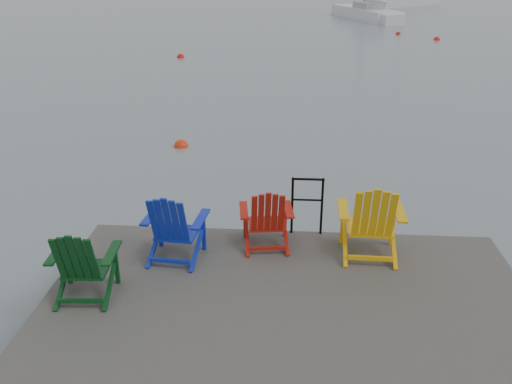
# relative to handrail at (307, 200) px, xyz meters

# --- Properties ---
(ground) EXTENTS (400.00, 400.00, 0.00)m
(ground) POSITION_rel_handrail_xyz_m (-0.25, -2.45, -1.04)
(ground) COLOR slate
(ground) RESTS_ON ground
(dock) EXTENTS (6.00, 5.00, 1.40)m
(dock) POSITION_rel_handrail_xyz_m (-0.25, -2.45, -0.69)
(dock) COLOR #282523
(dock) RESTS_ON ground
(handrail) EXTENTS (0.48, 0.04, 0.90)m
(handrail) POSITION_rel_handrail_xyz_m (0.00, 0.00, 0.00)
(handrail) COLOR black
(handrail) RESTS_ON dock
(chair_green) EXTENTS (0.82, 0.76, 0.98)m
(chair_green) POSITION_rel_handrail_xyz_m (-2.71, -1.90, -0.05)
(chair_green) COLOR #0A3C16
(chair_green) RESTS_ON dock
(chair_blue) EXTENTS (0.87, 0.82, 1.03)m
(chair_blue) POSITION_rel_handrail_xyz_m (-1.81, -0.91, -0.02)
(chair_blue) COLOR #1128B3
(chair_blue) RESTS_ON dock
(chair_red) EXTENTS (0.82, 0.77, 0.95)m
(chair_red) POSITION_rel_handrail_xyz_m (-0.58, -0.47, -0.06)
(chair_red) COLOR #AB180C
(chair_red) RESTS_ON dock
(chair_yellow) EXTENTS (0.92, 0.85, 1.13)m
(chair_yellow) POSITION_rel_handrail_xyz_m (0.86, -0.64, 0.03)
(chair_yellow) COLOR #F6B00D
(chair_yellow) RESTS_ON dock
(sailboat_near) EXTENTS (4.78, 8.59, 11.53)m
(sailboat_near) POSITION_rel_handrail_xyz_m (5.11, 36.82, -0.69)
(sailboat_near) COLOR white
(sailboat_near) RESTS_ON ground
(sailboat_mid) EXTENTS (8.43, 7.54, 12.35)m
(sailboat_mid) POSITION_rel_handrail_xyz_m (9.59, 48.74, -0.69)
(sailboat_mid) COLOR silver
(sailboat_mid) RESTS_ON ground
(buoy_a) EXTENTS (0.35, 0.35, 0.35)m
(buoy_a) POSITION_rel_handrail_xyz_m (-3.02, 5.38, -1.04)
(buoy_a) COLOR red
(buoy_a) RESTS_ON ground
(buoy_b) EXTENTS (0.36, 0.36, 0.36)m
(buoy_b) POSITION_rel_handrail_xyz_m (-5.65, 18.40, -1.04)
(buoy_b) COLOR red
(buoy_b) RESTS_ON ground
(buoy_c) EXTENTS (0.39, 0.39, 0.39)m
(buoy_c) POSITION_rel_handrail_xyz_m (7.86, 25.29, -1.04)
(buoy_c) COLOR red
(buoy_c) RESTS_ON ground
(buoy_d) EXTENTS (0.31, 0.31, 0.31)m
(buoy_d) POSITION_rel_handrail_xyz_m (6.06, 27.63, -1.04)
(buoy_d) COLOR red
(buoy_d) RESTS_ON ground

